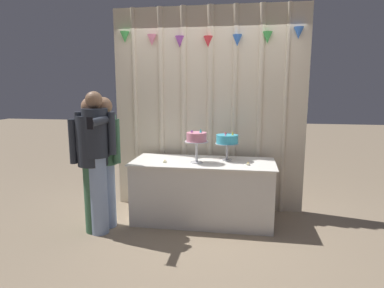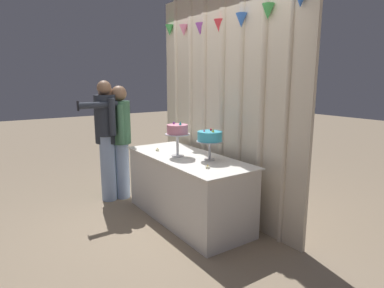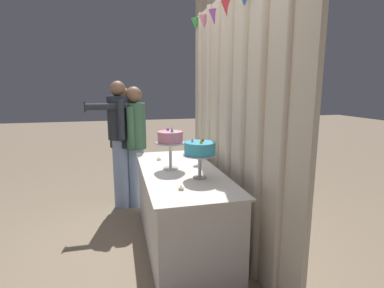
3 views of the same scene
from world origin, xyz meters
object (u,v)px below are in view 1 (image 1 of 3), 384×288
at_px(guest_man_dark_suit, 105,156).
at_px(guest_man_pink_jacket, 97,156).
at_px(guest_girl_blue_dress, 93,160).
at_px(cake_display_nearright, 227,140).
at_px(cake_display_nearleft, 197,139).
at_px(cake_table, 203,191).
at_px(tealight_far_left, 165,162).
at_px(tealight_near_left, 248,164).

xyz_separation_m(guest_man_dark_suit, guest_man_pink_jacket, (-0.02, -0.20, 0.04)).
bearing_deg(guest_man_dark_suit, guest_girl_blue_dress, -118.59).
relative_size(cake_display_nearright, guest_man_dark_suit, 0.23).
xyz_separation_m(cake_display_nearleft, guest_man_pink_jacket, (-1.09, -0.47, -0.16)).
bearing_deg(guest_girl_blue_dress, cake_table, 23.11).
height_order(tealight_far_left, guest_man_pink_jacket, guest_man_pink_jacket).
relative_size(cake_display_nearleft, guest_girl_blue_dress, 0.27).
bearing_deg(guest_man_pink_jacket, tealight_far_left, 30.29).
relative_size(cake_display_nearright, guest_man_pink_jacket, 0.22).
distance_m(cake_display_nearleft, guest_girl_blue_dress, 1.25).
relative_size(cake_table, tealight_far_left, 38.92).
bearing_deg(tealight_near_left, cake_display_nearright, 139.54).
distance_m(cake_display_nearleft, tealight_far_left, 0.49).
height_order(cake_table, cake_display_nearright, cake_display_nearright).
height_order(tealight_far_left, guest_girl_blue_dress, guest_girl_blue_dress).
height_order(cake_display_nearleft, tealight_near_left, cake_display_nearleft).
bearing_deg(cake_display_nearright, guest_man_dark_suit, -161.55).
distance_m(cake_table, cake_display_nearright, 0.73).
bearing_deg(tealight_near_left, tealight_far_left, -177.90).
height_order(cake_table, tealight_far_left, tealight_far_left).
bearing_deg(guest_man_dark_suit, tealight_far_left, 17.34).
bearing_deg(tealight_far_left, guest_girl_blue_dress, -154.15).
bearing_deg(tealight_near_left, cake_table, 168.53).
height_order(cake_table, guest_girl_blue_dress, guest_girl_blue_dress).
distance_m(cake_table, tealight_far_left, 0.63).
bearing_deg(guest_man_pink_jacket, guest_girl_blue_dress, 151.24).
bearing_deg(tealight_far_left, cake_display_nearleft, 9.47).
xyz_separation_m(cake_table, guest_girl_blue_dress, (-1.23, -0.52, 0.48)).
xyz_separation_m(cake_display_nearleft, guest_girl_blue_dress, (-1.16, -0.44, -0.21)).
bearing_deg(guest_man_pink_jacket, guest_man_dark_suit, 84.33).
xyz_separation_m(cake_display_nearleft, tealight_far_left, (-0.39, -0.06, -0.29)).
height_order(tealight_far_left, guest_man_dark_suit, guest_man_dark_suit).
height_order(cake_display_nearleft, guest_girl_blue_dress, guest_girl_blue_dress).
bearing_deg(tealight_near_left, guest_girl_blue_dress, -167.09).
bearing_deg(tealight_far_left, cake_table, 18.26).
distance_m(tealight_near_left, guest_man_pink_jacket, 1.78).
xyz_separation_m(cake_display_nearright, guest_man_pink_jacket, (-1.45, -0.67, -0.12)).
bearing_deg(tealight_near_left, guest_man_dark_suit, -171.63).
relative_size(cake_display_nearleft, guest_man_dark_suit, 0.27).
bearing_deg(cake_display_nearleft, cake_table, 50.90).
xyz_separation_m(cake_display_nearright, guest_girl_blue_dress, (-1.52, -0.64, -0.17)).
bearing_deg(cake_display_nearleft, guest_man_dark_suit, -165.45).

